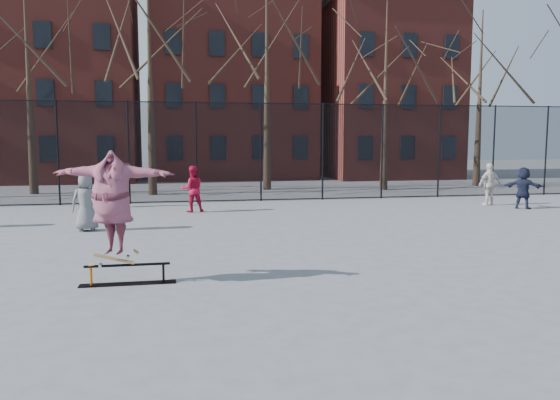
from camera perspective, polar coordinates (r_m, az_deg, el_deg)
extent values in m
plane|color=slate|center=(9.58, 2.81, -9.02)|extent=(100.00, 100.00, 0.00)
cube|color=black|center=(10.08, -15.60, -8.42)|extent=(1.66, 0.25, 0.01)
cylinder|color=#D8570C|center=(10.12, -19.13, -7.53)|extent=(0.04, 0.04, 0.34)
cylinder|color=black|center=(10.01, -12.08, -7.47)|extent=(0.04, 0.04, 0.34)
cylinder|color=black|center=(10.00, -15.65, -6.56)|extent=(1.47, 0.05, 0.05)
imported|color=#54317C|center=(9.85, -17.10, -0.84)|extent=(2.28, 1.25, 1.79)
imported|color=slate|center=(15.96, -19.59, -0.18)|extent=(0.83, 0.58, 1.62)
imported|color=black|center=(21.16, -16.98, 1.71)|extent=(0.73, 0.55, 1.81)
imported|color=#B20F30|center=(19.19, -9.15, 1.15)|extent=(0.86, 0.71, 1.61)
imported|color=silver|center=(22.38, 21.05, 1.56)|extent=(0.99, 0.51, 1.62)
imported|color=#1B1F36|center=(21.73, 24.08, 1.17)|extent=(1.31, 1.33, 1.52)
cylinder|color=black|center=(22.42, -22.20, 4.57)|extent=(0.07, 0.07, 4.00)
cylinder|color=black|center=(22.05, -15.54, 4.79)|extent=(0.07, 0.07, 4.00)
cylinder|color=black|center=(21.99, -8.75, 4.94)|extent=(0.07, 0.07, 4.00)
cylinder|color=black|center=(22.23, -2.01, 5.03)|extent=(0.07, 0.07, 4.00)
cylinder|color=black|center=(22.77, 4.49, 5.05)|extent=(0.07, 0.07, 4.00)
cylinder|color=black|center=(23.59, 10.62, 5.01)|extent=(0.07, 0.07, 4.00)
cylinder|color=black|center=(24.65, 16.28, 4.92)|extent=(0.07, 0.07, 4.00)
cylinder|color=black|center=(25.94, 21.42, 4.80)|extent=(0.07, 0.07, 4.00)
cylinder|color=black|center=(27.41, 26.05, 4.65)|extent=(0.07, 0.07, 4.00)
cube|color=black|center=(22.08, -5.10, 5.00)|extent=(34.00, 0.01, 4.00)
cylinder|color=black|center=(22.12, -5.16, 10.08)|extent=(34.00, 0.04, 0.04)
cone|color=black|center=(27.51, -24.15, 5.39)|extent=(0.40, 0.40, 4.62)
cone|color=black|center=(25.48, -12.66, 5.76)|extent=(0.40, 0.40, 4.62)
cone|color=black|center=(27.18, -0.84, 5.95)|extent=(0.40, 0.40, 4.62)
cone|color=black|center=(27.43, 11.09, 5.83)|extent=(0.40, 0.40, 4.62)
cone|color=black|center=(31.02, 19.71, 5.64)|extent=(0.40, 0.40, 4.62)
cube|color=maroon|center=(35.80, -22.15, 11.52)|extent=(9.00, 7.00, 12.00)
cube|color=maroon|center=(35.38, -4.83, 12.85)|extent=(10.00, 7.00, 13.00)
cube|color=maroon|center=(37.66, 10.78, 10.84)|extent=(8.00, 7.00, 11.00)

